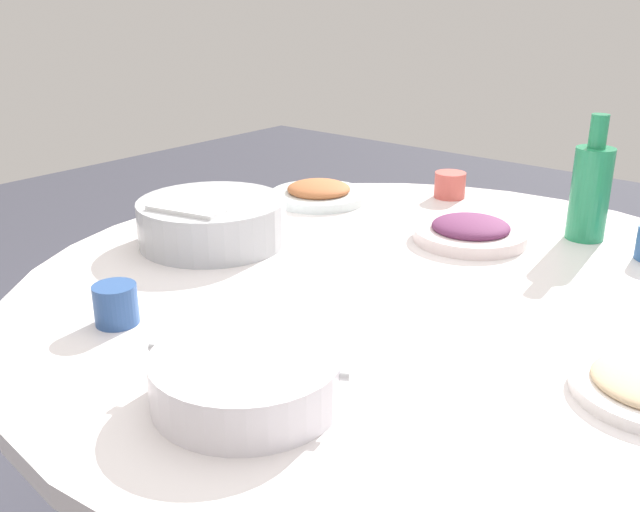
% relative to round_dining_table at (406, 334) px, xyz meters
% --- Properties ---
extents(round_dining_table, '(1.37, 1.37, 0.76)m').
position_rel_round_dining_table_xyz_m(round_dining_table, '(0.00, 0.00, 0.00)').
color(round_dining_table, '#99999E').
rests_on(round_dining_table, ground).
extents(rice_bowl, '(0.30, 0.30, 0.10)m').
position_rel_round_dining_table_xyz_m(rice_bowl, '(0.43, 0.07, 0.14)').
color(rice_bowl, '#B2B5BA').
rests_on(rice_bowl, round_dining_table).
extents(soup_bowl, '(0.25, 0.24, 0.06)m').
position_rel_round_dining_table_xyz_m(soup_bowl, '(-0.04, 0.44, 0.12)').
color(soup_bowl, silver).
rests_on(soup_bowl, round_dining_table).
extents(dish_stirfry, '(0.23, 0.23, 0.05)m').
position_rel_round_dining_table_xyz_m(dish_stirfry, '(0.46, -0.30, 0.11)').
color(dish_stirfry, silver).
rests_on(dish_stirfry, round_dining_table).
extents(dish_eggplant, '(0.23, 0.23, 0.05)m').
position_rel_round_dining_table_xyz_m(dish_eggplant, '(0.03, -0.28, 0.11)').
color(dish_eggplant, silver).
rests_on(dish_eggplant, round_dining_table).
extents(green_bottle, '(0.08, 0.08, 0.26)m').
position_rel_round_dining_table_xyz_m(green_bottle, '(-0.14, -0.44, 0.20)').
color(green_bottle, '#248856').
rests_on(green_bottle, round_dining_table).
extents(tea_cup_near, '(0.08, 0.08, 0.06)m').
position_rel_round_dining_table_xyz_m(tea_cup_near, '(0.23, -0.53, 0.13)').
color(tea_cup_near, '#C54F47').
rests_on(tea_cup_near, round_dining_table).
extents(tea_cup_far, '(0.07, 0.07, 0.06)m').
position_rel_round_dining_table_xyz_m(tea_cup_far, '(0.26, 0.41, 0.13)').
color(tea_cup_far, '#2D4F8C').
rests_on(tea_cup_far, round_dining_table).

